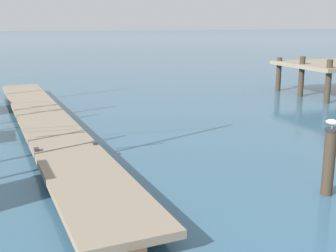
{
  "coord_description": "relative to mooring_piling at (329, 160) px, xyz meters",
  "views": [
    {
      "loc": [
        -5.0,
        -2.06,
        3.83
      ],
      "look_at": [
        -1.64,
        7.42,
        1.4
      ],
      "focal_mm": 46.19,
      "sensor_mm": 36.0,
      "label": 1
    }
  ],
  "objects": [
    {
      "name": "mooring_piling",
      "position": [
        0.0,
        0.0,
        0.0
      ],
      "size": [
        0.3,
        0.3,
        1.55
      ],
      "color": "#3D3023",
      "rests_on": "ground"
    },
    {
      "name": "perched_seagull",
      "position": [
        -0.0,
        0.0,
        0.89
      ],
      "size": [
        0.27,
        0.34,
        0.27
      ],
      "color": "gold",
      "rests_on": "mooring_piling"
    },
    {
      "name": "floating_dock",
      "position": [
        -5.58,
        8.08,
        -0.45
      ],
      "size": [
        3.21,
        19.4,
        0.53
      ],
      "color": "gray",
      "rests_on": "ground"
    }
  ]
}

